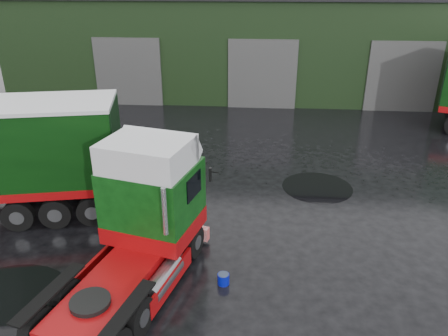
% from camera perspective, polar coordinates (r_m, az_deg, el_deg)
% --- Properties ---
extents(ground, '(100.00, 100.00, 0.00)m').
position_cam_1_polar(ground, '(13.98, -3.85, -8.31)').
color(ground, black).
extents(warehouse, '(32.40, 12.40, 6.30)m').
position_cam_1_polar(warehouse, '(31.92, 5.14, 16.40)').
color(warehouse, black).
rests_on(warehouse, ground).
extents(hero_tractor, '(3.91, 6.37, 3.68)m').
position_cam_1_polar(hero_tractor, '(10.81, -13.32, -8.14)').
color(hero_tractor, '#0B390E').
rests_on(hero_tractor, ground).
extents(wash_bucket, '(0.38, 0.38, 0.29)m').
position_cam_1_polar(wash_bucket, '(11.82, -0.08, -14.30)').
color(wash_bucket, '#070E9B').
rests_on(wash_bucket, ground).
extents(tree_back_a, '(4.40, 4.40, 9.50)m').
position_cam_1_polar(tree_back_a, '(42.45, -6.34, 20.48)').
color(tree_back_a, black).
rests_on(tree_back_a, ground).
extents(tree_back_b, '(4.40, 4.40, 7.50)m').
position_cam_1_polar(tree_back_b, '(42.56, 16.61, 18.33)').
color(tree_back_b, black).
rests_on(tree_back_b, ground).
extents(puddle_0, '(3.37, 3.37, 0.01)m').
position_cam_1_polar(puddle_0, '(12.53, -27.16, -15.77)').
color(puddle_0, black).
rests_on(puddle_0, ground).
extents(puddle_1, '(2.67, 2.67, 0.01)m').
position_cam_1_polar(puddle_1, '(17.03, 12.07, -2.45)').
color(puddle_1, black).
rests_on(puddle_1, ground).
extents(puddle_4, '(2.64, 2.64, 0.01)m').
position_cam_1_polar(puddle_4, '(21.33, -15.10, 2.83)').
color(puddle_4, black).
rests_on(puddle_4, ground).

